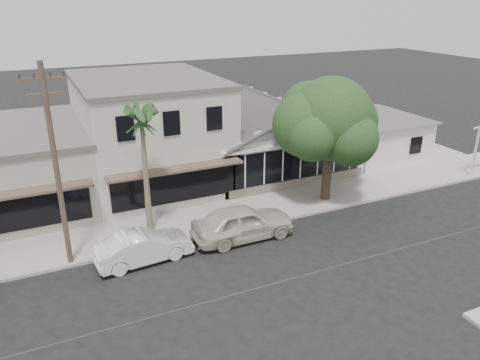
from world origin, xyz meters
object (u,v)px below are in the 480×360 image
utility_pole (56,165)px  car_0 (243,222)px  shade_tree (328,121)px  car_1 (143,247)px

utility_pole → car_0: 9.04m
car_0 → shade_tree: shade_tree is taller
utility_pole → car_1: size_ratio=2.05×
utility_pole → car_0: bearing=-7.3°
shade_tree → car_1: bearing=-168.2°
car_1 → car_0: bearing=-94.4°
car_1 → shade_tree: (11.29, 2.36, 4.07)m
utility_pole → car_0: (8.09, -1.04, -3.92)m
car_0 → shade_tree: (6.29, 2.29, 3.93)m
car_0 → car_1: car_0 is taller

